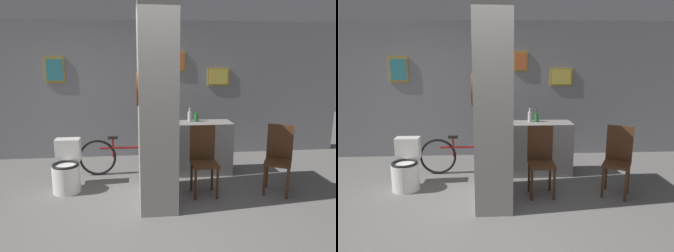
# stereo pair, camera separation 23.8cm
# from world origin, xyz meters

# --- Properties ---
(ground_plane) EXTENTS (14.00, 14.00, 0.00)m
(ground_plane) POSITION_xyz_m (0.00, 0.00, 0.00)
(ground_plane) COLOR slate
(wall_back) EXTENTS (8.00, 0.09, 2.60)m
(wall_back) POSITION_xyz_m (0.00, 2.63, 1.30)
(wall_back) COLOR gray
(wall_back) RESTS_ON ground_plane
(pillar_center) EXTENTS (0.50, 1.06, 2.60)m
(pillar_center) POSITION_xyz_m (0.13, 0.53, 1.30)
(pillar_center) COLOR gray
(pillar_center) RESTS_ON ground_plane
(counter_shelf) EXTENTS (1.14, 0.44, 0.88)m
(counter_shelf) POSITION_xyz_m (0.87, 1.49, 0.44)
(counter_shelf) COLOR gray
(counter_shelf) RESTS_ON ground_plane
(toilet) EXTENTS (0.40, 0.56, 0.73)m
(toilet) POSITION_xyz_m (-1.17, 0.99, 0.31)
(toilet) COLOR white
(toilet) RESTS_ON ground_plane
(chair_near_pillar) EXTENTS (0.36, 0.36, 0.99)m
(chair_near_pillar) POSITION_xyz_m (0.81, 0.67, 0.54)
(chair_near_pillar) COLOR #4C2D19
(chair_near_pillar) RESTS_ON ground_plane
(chair_by_doorway) EXTENTS (0.49, 0.49, 0.99)m
(chair_by_doorway) POSITION_xyz_m (1.90, 0.61, 0.54)
(chair_by_doorway) COLOR #4C2D19
(chair_by_doorway) RESTS_ON ground_plane
(bicycle) EXTENTS (1.64, 0.42, 0.66)m
(bicycle) POSITION_xyz_m (-0.26, 1.56, 0.32)
(bicycle) COLOR black
(bicycle) RESTS_ON ground_plane
(bottle_tall) EXTENTS (0.06, 0.06, 0.26)m
(bottle_tall) POSITION_xyz_m (0.76, 1.58, 0.97)
(bottle_tall) COLOR silver
(bottle_tall) RESTS_ON counter_shelf
(bottle_short) EXTENTS (0.08, 0.08, 0.21)m
(bottle_short) POSITION_xyz_m (0.87, 1.57, 0.95)
(bottle_short) COLOR #267233
(bottle_short) RESTS_ON counter_shelf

